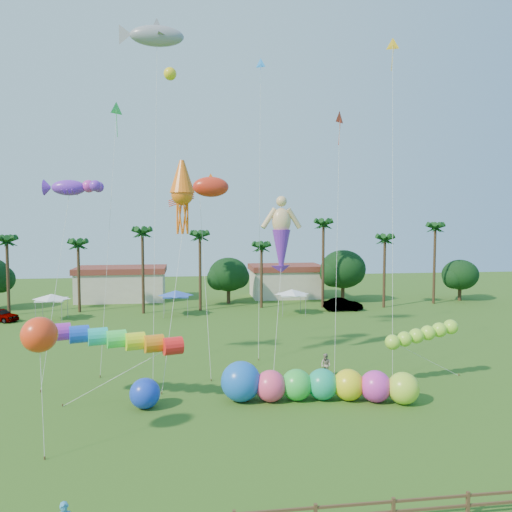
{
  "coord_description": "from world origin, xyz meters",
  "views": [
    {
      "loc": [
        -4.57,
        -23.11,
        11.34
      ],
      "look_at": [
        0.0,
        10.0,
        9.0
      ],
      "focal_mm": 35.0,
      "sensor_mm": 36.0,
      "label": 1
    }
  ],
  "objects": [
    {
      "name": "delta_kite_green",
      "position": [
        -9.9,
        17.01,
        19.58
      ],
      "size": [
        1.65,
        4.03,
        20.53
      ],
      "color": "green",
      "rests_on": "ground"
    },
    {
      "name": "ground",
      "position": [
        0.0,
        0.0,
        0.0
      ],
      "size": [
        160.0,
        160.0,
        0.0
      ],
      "primitive_type": "plane",
      "color": "#285116",
      "rests_on": "ground"
    },
    {
      "name": "buildings_row",
      "position": [
        -3.09,
        50.0,
        2.0
      ],
      "size": [
        35.0,
        7.0,
        4.0
      ],
      "color": "beige",
      "rests_on": "ground"
    },
    {
      "name": "caterpillar_inflatable",
      "position": [
        3.1,
        6.88,
        1.06
      ],
      "size": [
        12.39,
        4.31,
        2.53
      ],
      "rotation": [
        0.0,
        0.0,
        -0.17
      ],
      "color": "#FF4374",
      "rests_on": "ground"
    },
    {
      "name": "squid_kite",
      "position": [
        -4.91,
        13.91,
        13.29
      ],
      "size": [
        2.51,
        5.6,
        15.88
      ],
      "color": "orange",
      "rests_on": "ground"
    },
    {
      "name": "rainbow_tube",
      "position": [
        -7.56,
        7.56,
        3.66
      ],
      "size": [
        8.83,
        2.08,
        4.22
      ],
      "color": "red",
      "rests_on": "ground"
    },
    {
      "name": "tree_line",
      "position": [
        3.57,
        44.0,
        4.28
      ],
      "size": [
        69.46,
        8.91,
        11.0
      ],
      "color": "#3A2819",
      "rests_on": "ground"
    },
    {
      "name": "delta_kite_blue",
      "position": [
        1.84,
        20.49,
        24.1
      ],
      "size": [
        1.32,
        4.57,
        25.45
      ],
      "color": "#1B81F4",
      "rests_on": "ground"
    },
    {
      "name": "tent_row",
      "position": [
        -6.0,
        36.33,
        2.75
      ],
      "size": [
        31.0,
        4.0,
        0.6
      ],
      "color": "white",
      "rests_on": "ground"
    },
    {
      "name": "orange_ball_kite",
      "position": [
        -11.64,
        1.65,
        5.9
      ],
      "size": [
        2.16,
        2.16,
        6.76
      ],
      "color": "#FE3814",
      "rests_on": "ground"
    },
    {
      "name": "shark_kite",
      "position": [
        -6.81,
        18.19,
        25.98
      ],
      "size": [
        5.99,
        7.73,
        27.0
      ],
      "color": "gray",
      "rests_on": "ground"
    },
    {
      "name": "delta_kite_red",
      "position": [
        7.07,
        14.42,
        18.84
      ],
      "size": [
        1.76,
        3.72,
        19.79
      ],
      "color": "red",
      "rests_on": "ground"
    },
    {
      "name": "spectator_b",
      "position": [
        5.36,
        11.56,
        0.85
      ],
      "size": [
        1.0,
        1.04,
        1.7
      ],
      "primitive_type": "imported",
      "rotation": [
        0.0,
        0.0,
        -0.94
      ],
      "color": "gray",
      "rests_on": "ground"
    },
    {
      "name": "lobster_kite",
      "position": [
        -12.96,
        14.41,
        13.73
      ],
      "size": [
        4.48,
        5.07,
        14.54
      ],
      "color": "purple",
      "rests_on": "ground"
    },
    {
      "name": "blue_ball",
      "position": [
        -7.21,
        7.07,
        0.92
      ],
      "size": [
        1.84,
        1.84,
        1.84
      ],
      "primitive_type": "sphere",
      "color": "blue",
      "rests_on": "ground"
    },
    {
      "name": "delta_kite_yellow",
      "position": [
        11.3,
        14.57,
        24.31
      ],
      "size": [
        1.89,
        4.45,
        25.51
      ],
      "color": "gold",
      "rests_on": "ground"
    },
    {
      "name": "car_b",
      "position": [
        14.94,
        37.38,
        0.79
      ],
      "size": [
        4.83,
        1.76,
        1.58
      ],
      "primitive_type": "imported",
      "rotation": [
        0.0,
        0.0,
        1.55
      ],
      "color": "#4C4C54",
      "rests_on": "ground"
    },
    {
      "name": "green_worm",
      "position": [
        9.42,
        9.18,
        3.0
      ],
      "size": [
        8.6,
        2.28,
        3.63
      ],
      "color": "#9AE633",
      "rests_on": "ground"
    },
    {
      "name": "fish_kite",
      "position": [
        -2.73,
        15.95,
        13.99
      ],
      "size": [
        4.39,
        5.45,
        14.87
      ],
      "color": "red",
      "rests_on": "ground"
    },
    {
      "name": "car_a",
      "position": [
        -25.68,
        36.16,
        0.75
      ],
      "size": [
        4.71,
        3.61,
        1.5
      ],
      "primitive_type": "imported",
      "rotation": [
        0.0,
        0.0,
        1.09
      ],
      "color": "#4C4C54",
      "rests_on": "ground"
    },
    {
      "name": "merman_kite",
      "position": [
        2.9,
        16.13,
        9.87
      ],
      "size": [
        2.85,
        4.74,
        12.81
      ],
      "color": "#E3BA81",
      "rests_on": "ground"
    }
  ]
}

